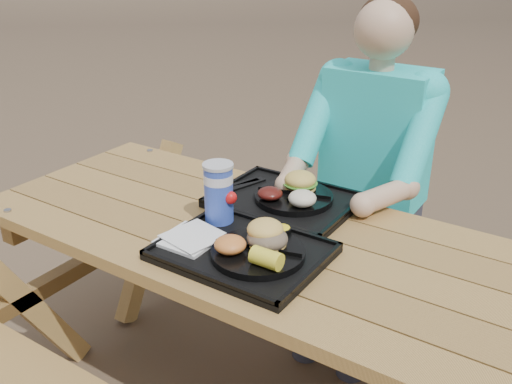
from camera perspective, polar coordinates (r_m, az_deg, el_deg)
The scene contains 17 objects.
picnic_table at distance 1.95m, azimuth -0.00°, elevation -13.66°, with size 1.80×1.49×0.75m, color #999999, non-canonical shape.
tray_near at distance 1.61m, azimuth -1.35°, elevation -6.09°, with size 0.45×0.35×0.02m, color black.
tray_far at distance 1.90m, azimuth 2.86°, elevation -0.96°, with size 0.45×0.35×0.02m, color black.
plate_near at distance 1.57m, azimuth 0.20°, elevation -6.10°, with size 0.26×0.26×0.02m, color black.
plate_far at distance 1.89m, azimuth 3.81°, elevation -0.51°, with size 0.26×0.26×0.02m, color black.
napkin_stack at distance 1.65m, azimuth -6.68°, elevation -4.58°, with size 0.15×0.15×0.02m, color white.
soda_cup at distance 1.72m, azimuth -3.75°, elevation -0.22°, with size 0.09×0.09×0.18m, color #1737B2.
condiment_bbq at distance 1.69m, azimuth 1.35°, elevation -3.47°, with size 0.05×0.05×0.03m, color black.
condiment_mustard at distance 1.65m, azimuth 2.60°, elevation -4.07°, with size 0.06×0.06×0.03m, color yellow.
sandwich at distance 1.55m, azimuth 1.15°, elevation -3.59°, with size 0.11×0.11×0.11m, color #EFBB54, non-canonical shape.
mac_cheese at distance 1.54m, azimuth -2.60°, elevation -5.27°, with size 0.09×0.09×0.04m, color orange.
corn_cob at distance 1.48m, azimuth 1.06°, elevation -6.64°, with size 0.08×0.08×0.05m, color yellow, non-canonical shape.
cutlery_far at distance 1.99m, azimuth -1.18°, elevation 0.71°, with size 0.03×0.17×0.01m, color black.
burger at distance 1.90m, azimuth 4.46°, elevation 1.61°, with size 0.11×0.11×0.10m, color #E0BA4F, non-canonical shape.
baked_beans at distance 1.84m, azimuth 1.42°, elevation -0.14°, with size 0.08×0.08×0.04m, color #4E140F.
potato_salad at distance 1.80m, azimuth 4.66°, elevation -0.64°, with size 0.09×0.09×0.05m, color silver.
diner at distance 2.29m, azimuth 11.34°, elevation -0.10°, with size 0.48×0.84×1.28m, color teal, non-canonical shape.
Camera 1 is at (0.84, -1.28, 1.58)m, focal length 40.00 mm.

